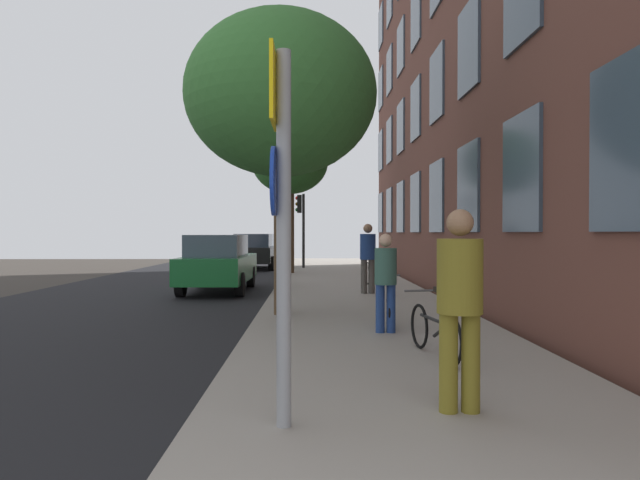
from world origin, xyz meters
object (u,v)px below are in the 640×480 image
object	(u,v)px
traffic_light	(301,217)
bicycle_1	(389,304)
pedestrian_2	(368,254)
bicycle_0	(435,330)
car_0	(218,263)
car_1	(255,251)
tree_near	(281,95)
tree_far	(290,162)
bicycle_2	(374,273)
pedestrian_1	(386,276)
sign_post	(281,205)
pedestrian_0	(460,296)

from	to	relation	value
traffic_light	bicycle_1	xyz separation A→B (m)	(1.78, -16.02, -1.91)
pedestrian_2	bicycle_1	bearing A→B (deg)	-91.63
bicycle_0	pedestrian_2	distance (m)	7.61
car_0	car_1	xyz separation A→B (m)	(0.01, 10.45, 0.00)
tree_near	tree_far	xyz separation A→B (m)	(-0.25, 11.40, 0.11)
bicycle_2	pedestrian_1	bearing A→B (deg)	-94.92
bicycle_2	pedestrian_2	size ratio (longest dim) A/B	0.95
tree_near	sign_post	bearing A→B (deg)	-86.98
pedestrian_0	car_1	world-z (taller)	pedestrian_0
bicycle_1	pedestrian_0	bearing A→B (deg)	-90.18
bicycle_1	car_1	xyz separation A→B (m)	(-3.95, 17.09, 0.36)
tree_far	bicycle_2	distance (m)	7.35
car_0	sign_post	bearing A→B (deg)	-78.40
pedestrian_2	traffic_light	bearing A→B (deg)	99.98
pedestrian_1	car_1	xyz separation A→B (m)	(-3.80, 17.80, -0.16)
bicycle_2	car_1	size ratio (longest dim) A/B	0.38
car_1	car_0	bearing A→B (deg)	-90.06
bicycle_1	bicycle_2	world-z (taller)	bicycle_2
pedestrian_0	pedestrian_2	xyz separation A→B (m)	(0.16, 9.80, 0.01)
sign_post	bicycle_2	world-z (taller)	sign_post
tree_near	bicycle_1	size ratio (longest dim) A/B	3.62
bicycle_1	pedestrian_2	xyz separation A→B (m)	(0.15, 5.10, 0.67)
sign_post	pedestrian_2	size ratio (longest dim) A/B	1.69
sign_post	car_1	distance (m)	22.29
traffic_light	bicycle_2	xyz separation A→B (m)	(2.30, -8.90, -1.89)
pedestrian_2	car_0	bearing A→B (deg)	159.44
tree_far	traffic_light	bearing A→B (deg)	83.52
bicycle_2	sign_post	bearing A→B (deg)	-99.74
pedestrian_1	tree_far	bearing A→B (deg)	98.49
bicycle_1	traffic_light	bearing A→B (deg)	96.33
bicycle_0	car_1	bearing A→B (deg)	102.10
sign_post	pedestrian_2	world-z (taller)	sign_post
sign_post	bicycle_0	xyz separation A→B (m)	(1.81, 2.57, -1.45)
tree_near	pedestrian_1	size ratio (longest dim) A/B	3.71
tree_far	pedestrian_0	xyz separation A→B (m)	(2.14, -17.42, -3.29)
tree_far	pedestrian_2	distance (m)	8.61
bicycle_1	bicycle_2	xyz separation A→B (m)	(0.53, 7.12, 0.02)
bicycle_2	pedestrian_0	distance (m)	11.85
car_1	bicycle_2	bearing A→B (deg)	-65.81
traffic_light	tree_far	distance (m)	3.89
traffic_light	pedestrian_0	size ratio (longest dim) A/B	1.86
bicycle_0	pedestrian_0	bearing A→B (deg)	-96.65
bicycle_2	car_0	bearing A→B (deg)	-173.88
tree_near	bicycle_0	world-z (taller)	tree_near
pedestrian_1	pedestrian_2	world-z (taller)	pedestrian_2
sign_post	bicycle_2	size ratio (longest dim) A/B	1.79
bicycle_1	sign_post	bearing A→B (deg)	-107.18
pedestrian_1	bicycle_2	bearing A→B (deg)	85.08
sign_post	pedestrian_0	distance (m)	1.77
bicycle_2	pedestrian_0	world-z (taller)	pedestrian_0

